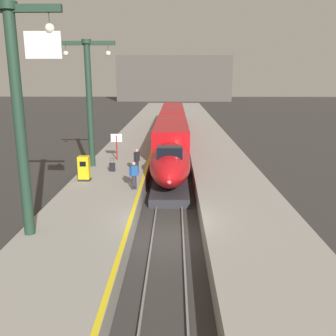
{
  "coord_description": "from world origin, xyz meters",
  "views": [
    {
      "loc": [
        0.32,
        -16.3,
        7.61
      ],
      "look_at": [
        -0.12,
        7.11,
        1.8
      ],
      "focal_mm": 39.42,
      "sensor_mm": 36.0,
      "label": 1
    }
  ],
  "objects_px": {
    "station_column_near": "(19,100)",
    "departure_info_board": "(117,142)",
    "passenger_mid_platform": "(134,173)",
    "rolling_suitcase": "(112,167)",
    "highspeed_train_main": "(172,131)",
    "station_column_mid": "(89,92)",
    "passenger_near_edge": "(137,159)",
    "ticket_machine_yellow": "(84,169)"
  },
  "relations": [
    {
      "from": "station_column_near",
      "to": "passenger_near_edge",
      "type": "xyz_separation_m",
      "value": [
        3.51,
        10.44,
        -4.68
      ]
    },
    {
      "from": "passenger_mid_platform",
      "to": "ticket_machine_yellow",
      "type": "xyz_separation_m",
      "value": [
        -3.45,
        1.93,
        -0.25
      ]
    },
    {
      "from": "passenger_near_edge",
      "to": "ticket_machine_yellow",
      "type": "height_order",
      "value": "passenger_near_edge"
    },
    {
      "from": "station_column_near",
      "to": "departure_info_board",
      "type": "height_order",
      "value": "station_column_near"
    },
    {
      "from": "station_column_mid",
      "to": "station_column_near",
      "type": "bearing_deg",
      "value": -89.74
    },
    {
      "from": "passenger_near_edge",
      "to": "passenger_mid_platform",
      "type": "bearing_deg",
      "value": -86.7
    },
    {
      "from": "station_column_mid",
      "to": "ticket_machine_yellow",
      "type": "height_order",
      "value": "station_column_mid"
    },
    {
      "from": "station_column_mid",
      "to": "highspeed_train_main",
      "type": "bearing_deg",
      "value": 64.92
    },
    {
      "from": "station_column_near",
      "to": "passenger_mid_platform",
      "type": "height_order",
      "value": "station_column_near"
    },
    {
      "from": "passenger_near_edge",
      "to": "ticket_machine_yellow",
      "type": "distance_m",
      "value": 3.81
    },
    {
      "from": "highspeed_train_main",
      "to": "station_column_mid",
      "type": "xyz_separation_m",
      "value": [
        -5.9,
        -12.6,
        4.61
      ]
    },
    {
      "from": "station_column_near",
      "to": "passenger_near_edge",
      "type": "distance_m",
      "value": 11.97
    },
    {
      "from": "station_column_near",
      "to": "ticket_machine_yellow",
      "type": "relative_size",
      "value": 5.8
    },
    {
      "from": "station_column_mid",
      "to": "ticket_machine_yellow",
      "type": "xyz_separation_m",
      "value": [
        0.35,
        -3.99,
        -4.74
      ]
    },
    {
      "from": "station_column_near",
      "to": "station_column_mid",
      "type": "xyz_separation_m",
      "value": [
        -0.06,
        12.41,
        -0.19
      ]
    },
    {
      "from": "station_column_near",
      "to": "departure_info_board",
      "type": "distance_m",
      "value": 15.17
    },
    {
      "from": "highspeed_train_main",
      "to": "rolling_suitcase",
      "type": "bearing_deg",
      "value": -106.22
    },
    {
      "from": "passenger_mid_platform",
      "to": "departure_info_board",
      "type": "height_order",
      "value": "departure_info_board"
    },
    {
      "from": "station_column_mid",
      "to": "departure_info_board",
      "type": "distance_m",
      "value": 4.75
    },
    {
      "from": "station_column_mid",
      "to": "rolling_suitcase",
      "type": "distance_m",
      "value": 5.7
    },
    {
      "from": "station_column_near",
      "to": "highspeed_train_main",
      "type": "bearing_deg",
      "value": 76.85
    },
    {
      "from": "departure_info_board",
      "to": "highspeed_train_main",
      "type": "bearing_deg",
      "value": 67.45
    },
    {
      "from": "passenger_mid_platform",
      "to": "rolling_suitcase",
      "type": "bearing_deg",
      "value": 115.29
    },
    {
      "from": "station_column_mid",
      "to": "passenger_mid_platform",
      "type": "relative_size",
      "value": 5.38
    },
    {
      "from": "station_column_near",
      "to": "departure_info_board",
      "type": "relative_size",
      "value": 4.38
    },
    {
      "from": "station_column_near",
      "to": "station_column_mid",
      "type": "height_order",
      "value": "station_column_near"
    },
    {
      "from": "passenger_near_edge",
      "to": "rolling_suitcase",
      "type": "distance_m",
      "value": 1.96
    },
    {
      "from": "passenger_mid_platform",
      "to": "rolling_suitcase",
      "type": "xyz_separation_m",
      "value": [
        -2.03,
        4.3,
        -0.69
      ]
    },
    {
      "from": "passenger_mid_platform",
      "to": "rolling_suitcase",
      "type": "height_order",
      "value": "passenger_mid_platform"
    },
    {
      "from": "highspeed_train_main",
      "to": "passenger_mid_platform",
      "type": "height_order",
      "value": "highspeed_train_main"
    },
    {
      "from": "passenger_near_edge",
      "to": "rolling_suitcase",
      "type": "height_order",
      "value": "passenger_near_edge"
    },
    {
      "from": "highspeed_train_main",
      "to": "rolling_suitcase",
      "type": "distance_m",
      "value": 14.82
    },
    {
      "from": "station_column_near",
      "to": "departure_info_board",
      "type": "bearing_deg",
      "value": 84.16
    },
    {
      "from": "departure_info_board",
      "to": "ticket_machine_yellow",
      "type": "bearing_deg",
      "value": -101.04
    },
    {
      "from": "rolling_suitcase",
      "to": "departure_info_board",
      "type": "relative_size",
      "value": 0.46
    },
    {
      "from": "passenger_near_edge",
      "to": "departure_info_board",
      "type": "bearing_deg",
      "value": 116.52
    },
    {
      "from": "station_column_near",
      "to": "passenger_mid_platform",
      "type": "bearing_deg",
      "value": 60.04
    },
    {
      "from": "station_column_mid",
      "to": "passenger_mid_platform",
      "type": "distance_m",
      "value": 8.34
    },
    {
      "from": "passenger_mid_platform",
      "to": "departure_info_board",
      "type": "bearing_deg",
      "value": 105.72
    },
    {
      "from": "station_column_near",
      "to": "departure_info_board",
      "type": "xyz_separation_m",
      "value": [
        1.48,
        14.51,
        -4.17
      ]
    },
    {
      "from": "ticket_machine_yellow",
      "to": "rolling_suitcase",
      "type": "bearing_deg",
      "value": 59.29
    },
    {
      "from": "passenger_mid_platform",
      "to": "rolling_suitcase",
      "type": "distance_m",
      "value": 4.81
    }
  ]
}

